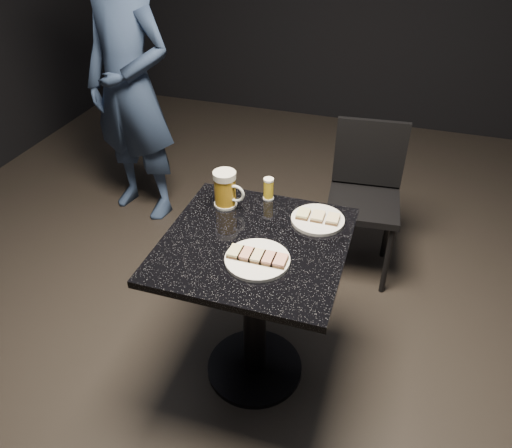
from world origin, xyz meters
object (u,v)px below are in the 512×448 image
object	(u,v)px
beer_tumbler	(269,189)
beer_mug	(226,189)
patron	(130,88)
plate_small	(318,220)
plate_large	(257,260)
table	(255,289)
chair	(365,191)

from	to	relation	value
beer_tumbler	beer_mug	bearing A→B (deg)	-145.94
patron	beer_tumbler	xyz separation A→B (m)	(1.10, -0.78, -0.05)
plate_small	beer_tumbler	distance (m)	0.26
plate_large	beer_mug	world-z (taller)	beer_mug
plate_large	table	xyz separation A→B (m)	(-0.05, 0.11, -0.25)
plate_large	beer_tumbler	size ratio (longest dim) A/B	2.44
plate_large	beer_tumbler	xyz separation A→B (m)	(-0.08, 0.42, 0.04)
beer_mug	patron	bearing A→B (deg)	136.86
plate_small	patron	world-z (taller)	patron
plate_large	chair	distance (m)	1.10
plate_large	table	size ratio (longest dim) A/B	0.32
beer_mug	beer_tumbler	world-z (taller)	beer_mug
plate_small	table	size ratio (longest dim) A/B	0.29
plate_large	patron	world-z (taller)	patron
plate_large	plate_small	size ratio (longest dim) A/B	1.11
chair	beer_mug	bearing A→B (deg)	-125.84
table	beer_mug	bearing A→B (deg)	132.94
patron	beer_mug	world-z (taller)	patron
plate_small	table	xyz separation A→B (m)	(-0.20, -0.21, -0.25)
plate_large	plate_small	bearing A→B (deg)	63.87
plate_large	plate_small	distance (m)	0.35
chair	patron	bearing A→B (deg)	173.52
patron	plate_small	bearing A→B (deg)	-22.29
table	beer_tumbler	bearing A→B (deg)	96.90
table	beer_tumbler	xyz separation A→B (m)	(-0.04, 0.31, 0.29)
plate_large	patron	bearing A→B (deg)	134.63
beer_mug	plate_small	bearing A→B (deg)	0.29
plate_large	beer_tumbler	bearing A→B (deg)	101.31
table	chair	size ratio (longest dim) A/B	0.87
plate_large	patron	xyz separation A→B (m)	(-1.18, 1.20, 0.09)
plate_large	patron	distance (m)	1.69
plate_large	chair	world-z (taller)	chair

